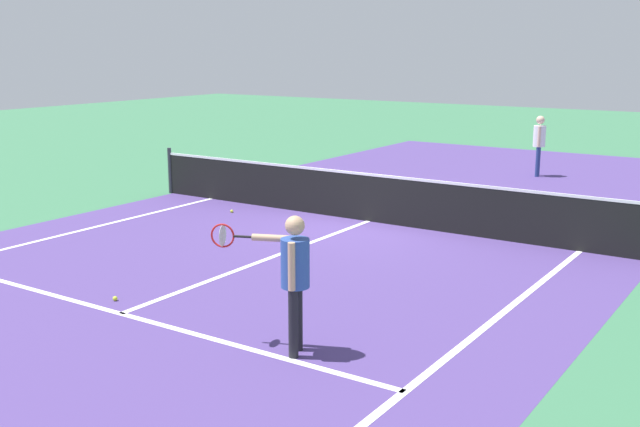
{
  "coord_description": "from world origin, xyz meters",
  "views": [
    {
      "loc": [
        7.3,
        -12.75,
        3.38
      ],
      "look_at": [
        1.32,
        -3.72,
        1.0
      ],
      "focal_mm": 42.74,
      "sensor_mm": 36.0,
      "label": 1
    }
  ],
  "objects_px": {
    "player_far": "(539,140)",
    "tennis_ball_mid_court": "(115,299)",
    "tennis_ball_near_net": "(232,211)",
    "player_near": "(293,269)",
    "net": "(369,197)"
  },
  "relations": [
    {
      "from": "player_far",
      "to": "tennis_ball_mid_court",
      "type": "distance_m",
      "value": 13.35
    },
    {
      "from": "tennis_ball_mid_court",
      "to": "tennis_ball_near_net",
      "type": "height_order",
      "value": "same"
    },
    {
      "from": "net",
      "to": "player_near",
      "type": "bearing_deg",
      "value": -67.23
    },
    {
      "from": "net",
      "to": "player_far",
      "type": "height_order",
      "value": "player_far"
    },
    {
      "from": "net",
      "to": "tennis_ball_mid_court",
      "type": "relative_size",
      "value": 164.2
    },
    {
      "from": "net",
      "to": "player_far",
      "type": "distance_m",
      "value": 7.24
    },
    {
      "from": "tennis_ball_mid_court",
      "to": "tennis_ball_near_net",
      "type": "relative_size",
      "value": 1.0
    },
    {
      "from": "player_near",
      "to": "tennis_ball_mid_court",
      "type": "bearing_deg",
      "value": 177.6
    },
    {
      "from": "net",
      "to": "player_far",
      "type": "xyz_separation_m",
      "value": [
        1.06,
        7.14,
        0.48
      ]
    },
    {
      "from": "tennis_ball_mid_court",
      "to": "player_far",
      "type": "bearing_deg",
      "value": 83.43
    },
    {
      "from": "player_far",
      "to": "tennis_ball_mid_court",
      "type": "xyz_separation_m",
      "value": [
        -1.52,
        -13.23,
        -0.94
      ]
    },
    {
      "from": "player_far",
      "to": "tennis_ball_near_net",
      "type": "height_order",
      "value": "player_far"
    },
    {
      "from": "tennis_ball_mid_court",
      "to": "tennis_ball_near_net",
      "type": "distance_m",
      "value": 5.68
    },
    {
      "from": "player_far",
      "to": "tennis_ball_mid_court",
      "type": "relative_size",
      "value": 24.24
    },
    {
      "from": "player_far",
      "to": "tennis_ball_near_net",
      "type": "distance_m",
      "value": 8.95
    }
  ]
}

